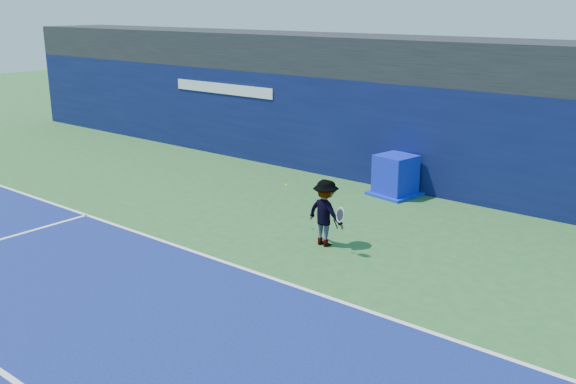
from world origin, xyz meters
name	(u,v)px	position (x,y,z in m)	size (l,w,h in m)	color
ground	(106,317)	(0.00, 0.00, 0.00)	(80.00, 80.00, 0.00)	#2D622C
baseline	(229,263)	(0.00, 3.00, 0.01)	(24.00, 0.10, 0.01)	white
stadium_band	(431,59)	(0.00, 11.50, 3.60)	(36.00, 3.00, 1.20)	black
back_wall_assembly	(411,136)	(0.00, 10.50, 1.50)	(36.00, 1.03, 3.00)	#0B113E
equipment_cart	(395,177)	(0.13, 9.50, 0.52)	(1.37, 1.37, 1.14)	#0D19C2
tennis_player	(326,213)	(0.89, 5.14, 0.75)	(1.24, 0.71, 1.49)	silver
tennis_ball	(286,185)	(-0.45, 5.42, 1.07)	(0.06, 0.06, 0.06)	#C3D417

